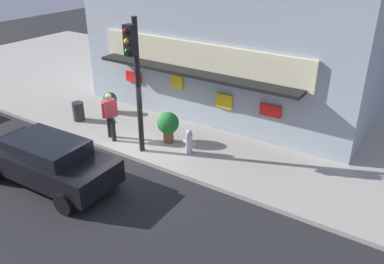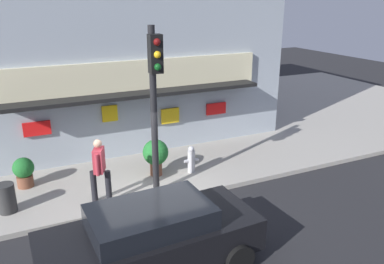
% 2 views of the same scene
% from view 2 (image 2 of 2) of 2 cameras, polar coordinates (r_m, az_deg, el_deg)
% --- Properties ---
extents(ground_plane, '(53.46, 53.46, 0.00)m').
position_cam_2_polar(ground_plane, '(10.72, -6.58, -11.00)').
color(ground_plane, '#232326').
extents(sidewalk, '(35.64, 12.88, 0.14)m').
position_cam_2_polar(sidewalk, '(16.42, -13.85, -0.22)').
color(sidewalk, '#A39E93').
rests_on(sidewalk, ground_plane).
extents(corner_building, '(11.67, 10.10, 7.22)m').
position_cam_2_polar(corner_building, '(17.39, -12.94, 13.37)').
color(corner_building, '#9EA8B2').
rests_on(corner_building, sidewalk).
extents(traffic_light, '(0.32, 0.58, 4.57)m').
position_cam_2_polar(traffic_light, '(10.08, -5.49, 6.04)').
color(traffic_light, black).
rests_on(traffic_light, sidewalk).
extents(fire_hydrant, '(0.47, 0.23, 0.86)m').
position_cam_2_polar(fire_hydrant, '(12.18, -0.11, -4.04)').
color(fire_hydrant, '#B2B2B7').
rests_on(fire_hydrant, sidewalk).
extents(trash_can, '(0.46, 0.46, 0.77)m').
position_cam_2_polar(trash_can, '(11.09, -25.55, -8.74)').
color(trash_can, '#2D2D2D').
rests_on(trash_can, sidewalk).
extents(pedestrian, '(0.56, 0.58, 1.78)m').
position_cam_2_polar(pedestrian, '(10.51, -13.38, -5.14)').
color(pedestrian, black).
rests_on(pedestrian, sidewalk).
extents(potted_plant_by_doorway, '(0.78, 0.78, 1.14)m').
position_cam_2_polar(potted_plant_by_doorway, '(11.93, -5.35, -3.23)').
color(potted_plant_by_doorway, brown).
rests_on(potted_plant_by_doorway, sidewalk).
extents(potted_plant_by_window, '(0.59, 0.59, 0.89)m').
position_cam_2_polar(potted_plant_by_window, '(12.24, -23.41, -5.28)').
color(potted_plant_by_window, brown).
rests_on(potted_plant_by_window, sidewalk).
extents(parked_car_black, '(4.49, 2.14, 1.46)m').
position_cam_2_polar(parked_car_black, '(8.18, -5.98, -15.07)').
color(parked_car_black, black).
rests_on(parked_car_black, ground_plane).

